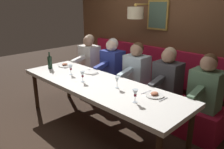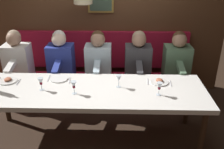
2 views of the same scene
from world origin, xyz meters
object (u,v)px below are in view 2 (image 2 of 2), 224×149
Objects in this scene: diner_nearest at (177,58)px; diner_middle at (98,58)px; wine_glass_1 at (41,82)px; wine_glass_3 at (119,79)px; diner_far at (61,57)px; diner_farthest at (17,57)px; dining_table at (93,93)px; wine_glass_0 at (74,85)px; diner_near at (138,58)px; wine_glass_2 at (159,86)px.

diner_middle is at bearing 90.00° from diner_nearest.
wine_glass_1 is 0.96m from wine_glass_3.
diner_farthest is (0.00, 0.69, 0.00)m from diner_far.
diner_far is at bearing 33.41° from dining_table.
wine_glass_3 is (0.18, -0.53, 0.00)m from wine_glass_0.
diner_near is at bearing -53.69° from wine_glass_1.
wine_glass_1 is at bearing 96.13° from wine_glass_3.
diner_farthest reaches higher than dining_table.
diner_nearest is 2.50m from diner_farthest.
wine_glass_0 is at bearing -159.50° from diner_far.
diner_far is 1.00× the size of diner_farthest.
wine_glass_1 is (-0.92, 0.04, 0.04)m from diner_far.
diner_nearest is at bearing -63.61° from wine_glass_1.
diner_far is 4.82× the size of wine_glass_3.
diner_middle is 0.59m from diner_far.
diner_near is 1.00× the size of diner_far.
diner_near and diner_farthest have the same top height.
dining_table is 1.07m from diner_far.
diner_nearest is at bearing -90.00° from diner_middle.
diner_far is 1.07m from wine_glass_0.
wine_glass_1 is at bearing 126.31° from diner_near.
wine_glass_0 and wine_glass_1 have the same top height.
diner_middle and diner_far have the same top height.
dining_table is 3.59× the size of diner_farthest.
wine_glass_2 reaches higher than dining_table.
diner_nearest is at bearing -54.30° from dining_table.
diner_farthest reaches higher than wine_glass_0.
diner_middle is (0.00, 0.62, 0.00)m from diner_near.
wine_glass_0 and wine_glass_3 have the same top height.
diner_nearest is 1.22m from diner_middle.
wine_glass_2 is (-1.01, -0.80, 0.04)m from diner_middle.
diner_near reaches higher than wine_glass_2.
wine_glass_3 is (0.06, -0.33, 0.18)m from dining_table.
wine_glass_0 is (-1.00, -1.06, 0.04)m from diner_farthest.
diner_farthest is 1.79m from wine_glass_3.
diner_farthest is at bearing 34.95° from wine_glass_1.
dining_table is 17.30× the size of wine_glass_0.
diner_near is at bearing -35.33° from dining_table.
dining_table is 17.30× the size of wine_glass_2.
diner_farthest is at bearing 55.19° from dining_table.
diner_nearest is at bearing -90.00° from diner_far.
diner_nearest is 4.82× the size of wine_glass_3.
dining_table is 0.89m from diner_middle.
diner_middle is at bearing 90.00° from diner_near.
wine_glass_1 is (0.08, 0.42, -0.00)m from wine_glass_0.
diner_far is (0.00, 0.59, 0.00)m from diner_middle.
diner_farthest is (0.00, 1.28, 0.00)m from diner_middle.
dining_table is 3.59× the size of diner_near.
dining_table is at bearing 101.21° from wine_glass_3.
wine_glass_3 is (-0.82, 0.90, 0.04)m from diner_nearest.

